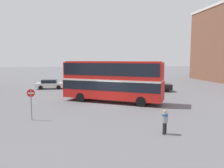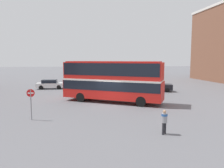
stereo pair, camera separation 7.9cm
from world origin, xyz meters
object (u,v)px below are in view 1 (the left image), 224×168
object	(u,v)px
pedestrian_foreground	(165,119)
parked_car_kerb_far	(50,84)
double_decker_bus	(112,79)
no_entry_sign	(31,100)
parked_car_kerb_near	(157,86)

from	to	relation	value
pedestrian_foreground	parked_car_kerb_far	xyz separation A→B (m)	(-9.89, 22.98, -0.21)
pedestrian_foreground	parked_car_kerb_far	size ratio (longest dim) A/B	0.35
double_decker_bus	parked_car_kerb_far	bearing A→B (deg)	152.99
double_decker_bus	no_entry_sign	bearing A→B (deg)	-110.52
double_decker_bus	no_entry_sign	xyz separation A→B (m)	(-7.24, -6.08, -0.96)
parked_car_kerb_far	double_decker_bus	bearing A→B (deg)	-54.90
parked_car_kerb_near	pedestrian_foreground	bearing A→B (deg)	-95.07
no_entry_sign	parked_car_kerb_far	bearing A→B (deg)	92.83
pedestrian_foreground	no_entry_sign	xyz separation A→B (m)	(-8.98, 4.61, 0.66)
pedestrian_foreground	parked_car_kerb_near	world-z (taller)	parked_car_kerb_near
pedestrian_foreground	double_decker_bus	bearing A→B (deg)	-30.69
no_entry_sign	double_decker_bus	bearing A→B (deg)	40.05
parked_car_kerb_near	parked_car_kerb_far	bearing A→B (deg)	175.69
pedestrian_foreground	parked_car_kerb_near	size ratio (longest dim) A/B	0.36
double_decker_bus	parked_car_kerb_near	size ratio (longest dim) A/B	2.45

